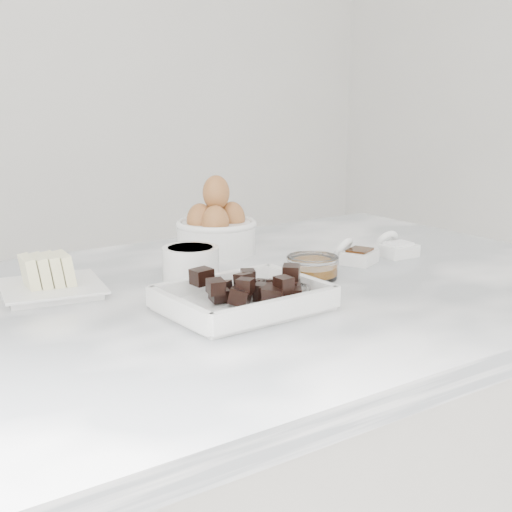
{
  "coord_description": "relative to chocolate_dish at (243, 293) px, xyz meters",
  "views": [
    {
      "loc": [
        -0.62,
        -0.88,
        1.24
      ],
      "look_at": [
        0.02,
        0.03,
        0.98
      ],
      "focal_mm": 50.0,
      "sensor_mm": 36.0,
      "label": 1
    }
  ],
  "objects": [
    {
      "name": "butter_plate",
      "position": [
        -0.2,
        0.23,
        -0.0
      ],
      "size": [
        0.17,
        0.17,
        0.06
      ],
      "color": "white",
      "rests_on": "marble_slab"
    },
    {
      "name": "egg_bowl",
      "position": [
        0.16,
        0.32,
        0.02
      ],
      "size": [
        0.15,
        0.15,
        0.15
      ],
      "color": "white",
      "rests_on": "marble_slab"
    },
    {
      "name": "salt_spoon",
      "position": [
        0.42,
        0.11,
        -0.01
      ],
      "size": [
        0.07,
        0.08,
        0.05
      ],
      "color": "white",
      "rests_on": "marble_slab"
    },
    {
      "name": "zest_bowl",
      "position": [
        0.06,
        -0.02,
        -0.01
      ],
      "size": [
        0.07,
        0.07,
        0.03
      ],
      "color": "white",
      "rests_on": "marble_slab"
    },
    {
      "name": "marble_slab",
      "position": [
        0.08,
        0.09,
        -0.04
      ],
      "size": [
        1.2,
        0.8,
        0.04
      ],
      "primitive_type": "cube",
      "color": "white",
      "rests_on": "cabinet"
    },
    {
      "name": "honey_bowl",
      "position": [
        0.19,
        0.08,
        -0.0
      ],
      "size": [
        0.09,
        0.09,
        0.04
      ],
      "color": "white",
      "rests_on": "marble_slab"
    },
    {
      "name": "vanilla_spoon",
      "position": [
        0.32,
        0.11,
        -0.01
      ],
      "size": [
        0.08,
        0.09,
        0.05
      ],
      "color": "white",
      "rests_on": "marble_slab"
    },
    {
      "name": "chocolate_dish",
      "position": [
        0.0,
        0.0,
        0.0
      ],
      "size": [
        0.23,
        0.18,
        0.06
      ],
      "color": "white",
      "rests_on": "marble_slab"
    },
    {
      "name": "sugar_ramekin",
      "position": [
        0.02,
        0.18,
        0.01
      ],
      "size": [
        0.09,
        0.09,
        0.05
      ],
      "color": "white",
      "rests_on": "marble_slab"
    }
  ]
}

